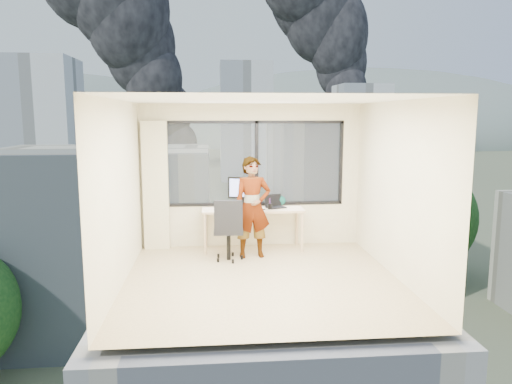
{
  "coord_description": "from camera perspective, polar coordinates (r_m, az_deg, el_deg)",
  "views": [
    {
      "loc": [
        -0.7,
        -6.77,
        2.37
      ],
      "look_at": [
        0.0,
        1.0,
        1.15
      ],
      "focal_mm": 33.87,
      "sensor_mm": 36.0,
      "label": 1
    }
  ],
  "objects": [
    {
      "name": "game_console",
      "position": [
        8.8,
        -3.61,
        -1.47
      ],
      "size": [
        0.4,
        0.36,
        0.08
      ],
      "primitive_type": "cube",
      "rotation": [
        0.0,
        0.0,
        0.31
      ],
      "color": "white",
      "rests_on": "desk"
    },
    {
      "name": "exterior_ground",
      "position": [
        127.82,
        -4.81,
        1.5
      ],
      "size": [
        400.0,
        400.0,
        0.04
      ],
      "primitive_type": "cube",
      "color": "#515B3D",
      "rests_on": "ground"
    },
    {
      "name": "hill_b",
      "position": [
        342.32,
        12.02,
        5.96
      ],
      "size": [
        300.0,
        220.0,
        96.0
      ],
      "primitive_type": "ellipsoid",
      "color": "slate",
      "rests_on": "exterior_ground"
    },
    {
      "name": "monitor",
      "position": [
        8.64,
        -1.48,
        -0.03
      ],
      "size": [
        0.58,
        0.26,
        0.56
      ],
      "primitive_type": null,
      "rotation": [
        0.0,
        0.0,
        -0.26
      ],
      "color": "black",
      "rests_on": "desk"
    },
    {
      "name": "cellphone",
      "position": [
        8.5,
        0.7,
        -2.06
      ],
      "size": [
        0.12,
        0.06,
        0.01
      ],
      "primitive_type": "cube",
      "rotation": [
        0.0,
        0.0,
        0.03
      ],
      "color": "black",
      "rests_on": "desk"
    },
    {
      "name": "wall_right",
      "position": [
        7.37,
        16.42,
        0.17
      ],
      "size": [
        0.01,
        4.0,
        2.6
      ],
      "primitive_type": "cube",
      "color": "beige",
      "rests_on": "ground"
    },
    {
      "name": "far_tower_d",
      "position": [
        167.69,
        -26.03,
        6.16
      ],
      "size": [
        16.0,
        14.0,
        22.0
      ],
      "primitive_type": "cube",
      "color": "silver",
      "rests_on": "exterior_ground"
    },
    {
      "name": "hill_a",
      "position": [
        348.25,
        -25.31,
        5.35
      ],
      "size": [
        288.0,
        216.0,
        90.0
      ],
      "primitive_type": "ellipsoid",
      "color": "slate",
      "rests_on": "exterior_ground"
    },
    {
      "name": "tree_b",
      "position": [
        27.87,
        5.27,
        -16.36
      ],
      "size": [
        7.6,
        7.6,
        9.0
      ],
      "primitive_type": null,
      "color": "#164417",
      "rests_on": "exterior_ground"
    },
    {
      "name": "person",
      "position": [
        8.15,
        -0.43,
        -1.82
      ],
      "size": [
        0.66,
        0.47,
        1.71
      ],
      "primitive_type": "imported",
      "rotation": [
        0.0,
        0.0,
        0.1
      ],
      "color": "#2D2D33",
      "rests_on": "floor"
    },
    {
      "name": "curtain",
      "position": [
        8.79,
        -11.76,
        0.73
      ],
      "size": [
        0.45,
        0.14,
        2.3
      ],
      "primitive_type": "cube",
      "color": "beige",
      "rests_on": "floor"
    },
    {
      "name": "far_tower_c",
      "position": [
        153.76,
        12.24,
        7.44
      ],
      "size": [
        15.0,
        15.0,
        26.0
      ],
      "primitive_type": "cube",
      "color": "silver",
      "rests_on": "exterior_ground"
    },
    {
      "name": "far_tower_b",
      "position": [
        127.07,
        -1.25,
        8.27
      ],
      "size": [
        13.0,
        13.0,
        30.0
      ],
      "primitive_type": "cube",
      "color": "silver",
      "rests_on": "exterior_ground"
    },
    {
      "name": "window_wall",
      "position": [
        8.84,
        -0.26,
        3.41
      ],
      "size": [
        3.3,
        0.16,
        1.55
      ],
      "primitive_type": null,
      "color": "black",
      "rests_on": "ground"
    },
    {
      "name": "pen_cup",
      "position": [
        8.54,
        1.65,
        -1.71
      ],
      "size": [
        0.09,
        0.09,
        0.1
      ],
      "primitive_type": "cylinder",
      "rotation": [
        0.0,
        0.0,
        -0.16
      ],
      "color": "black",
      "rests_on": "desk"
    },
    {
      "name": "smoke_plume_b",
      "position": [
        186.97,
        12.74,
        16.25
      ],
      "size": [
        30.0,
        18.0,
        70.0
      ],
      "primitive_type": null,
      "color": "black",
      "rests_on": "exterior_ground"
    },
    {
      "name": "floor",
      "position": [
        7.21,
        0.73,
        -10.31
      ],
      "size": [
        4.0,
        4.0,
        0.01
      ],
      "primitive_type": "cube",
      "color": "tan",
      "rests_on": "ground"
    },
    {
      "name": "wall_front",
      "position": [
        4.94,
        3.14,
        -3.64
      ],
      "size": [
        4.0,
        0.01,
        2.6
      ],
      "primitive_type": "cube",
      "color": "beige",
      "rests_on": "ground"
    },
    {
      "name": "desk",
      "position": [
        8.69,
        -0.39,
        -4.38
      ],
      "size": [
        1.8,
        0.6,
        0.75
      ],
      "primitive_type": "cube",
      "color": "#C9AF87",
      "rests_on": "floor"
    },
    {
      "name": "chair",
      "position": [
        8.04,
        -3.27,
        -4.32
      ],
      "size": [
        0.56,
        0.56,
        1.07
      ],
      "primitive_type": null,
      "rotation": [
        0.0,
        0.0,
        -0.04
      ],
      "color": "black",
      "rests_on": "floor"
    },
    {
      "name": "near_bldg_a",
      "position": [
        38.84,
        -17.42,
        -5.48
      ],
      "size": [
        16.0,
        12.0,
        14.0
      ],
      "primitive_type": "cube",
      "color": "beige",
      "rests_on": "exterior_ground"
    },
    {
      "name": "wall_left",
      "position": [
        6.97,
        -15.83,
        -0.28
      ],
      "size": [
        0.01,
        4.0,
        2.6
      ],
      "primitive_type": "cube",
      "color": "beige",
      "rests_on": "ground"
    },
    {
      "name": "far_tower_a",
      "position": [
        107.42,
        -23.96,
        6.87
      ],
      "size": [
        14.0,
        14.0,
        28.0
      ],
      "primitive_type": "cube",
      "color": "silver",
      "rests_on": "exterior_ground"
    },
    {
      "name": "ceiling",
      "position": [
        6.81,
        0.77,
        10.82
      ],
      "size": [
        4.0,
        4.0,
        0.01
      ],
      "primitive_type": "cube",
      "color": "white",
      "rests_on": "ground"
    },
    {
      "name": "near_bldg_b",
      "position": [
        47.28,
        10.51,
        -1.46
      ],
      "size": [
        14.0,
        13.0,
        16.0
      ],
      "primitive_type": "cube",
      "color": "silver",
      "rests_on": "exterior_ground"
    },
    {
      "name": "handbag",
      "position": [
        8.88,
        2.73,
        -1.02
      ],
      "size": [
        0.26,
        0.15,
        0.19
      ],
      "primitive_type": "ellipsoid",
      "rotation": [
        0.0,
        0.0,
        -0.11
      ],
      "color": "#0C4A45",
      "rests_on": "desk"
    },
    {
      "name": "tree_c",
      "position": [
        53.22,
        20.28,
        -4.01
      ],
      "size": [
        8.4,
        8.4,
        10.0
      ],
      "primitive_type": null,
      "color": "#164417",
      "rests_on": "exterior_ground"
    },
    {
      "name": "laptop",
      "position": [
        8.66,
        2.38,
        -1.18
      ],
      "size": [
        0.43,
        0.44,
        0.21
      ],
      "primitive_type": null,
      "rotation": [
        0.0,
        0.0,
        0.35
      ],
      "color": "black",
      "rests_on": "desk"
    }
  ]
}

